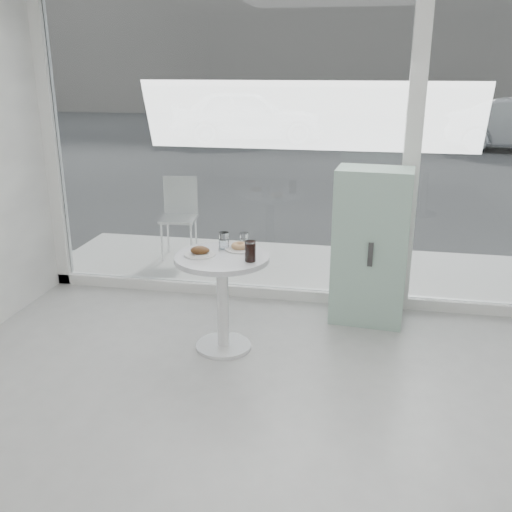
% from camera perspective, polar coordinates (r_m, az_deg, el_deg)
% --- Properties ---
extents(room_shell, '(6.00, 6.00, 6.00)m').
position_cam_1_polar(room_shell, '(1.57, -8.68, 10.38)').
color(room_shell, white).
rests_on(room_shell, ground).
extents(storefront, '(5.00, 0.14, 3.00)m').
position_cam_1_polar(storefront, '(5.07, 6.02, 13.76)').
color(storefront, white).
rests_on(storefront, ground).
extents(main_table, '(0.72, 0.72, 0.77)m').
position_cam_1_polar(main_table, '(4.36, -3.38, -2.68)').
color(main_table, white).
rests_on(main_table, ground).
extents(patio_deck, '(5.60, 1.60, 0.05)m').
position_cam_1_polar(patio_deck, '(6.22, 5.49, -1.28)').
color(patio_deck, silver).
rests_on(patio_deck, ground).
extents(street, '(40.00, 24.00, 0.00)m').
position_cam_1_polar(street, '(18.16, 9.41, 11.56)').
color(street, '#333333').
rests_on(street, ground).
extents(far_building, '(40.00, 2.00, 8.00)m').
position_cam_1_polar(far_building, '(27.10, 10.60, 22.20)').
color(far_building, gray).
rests_on(far_building, ground).
extents(mint_cabinet, '(0.65, 0.46, 1.33)m').
position_cam_1_polar(mint_cabinet, '(4.92, 11.38, 0.92)').
color(mint_cabinet, '#94BCA9').
rests_on(mint_cabinet, ground).
extents(patio_chair, '(0.43, 0.43, 0.89)m').
position_cam_1_polar(patio_chair, '(6.49, -7.65, 4.40)').
color(patio_chair, white).
rests_on(patio_chair, patio_deck).
extents(car_white, '(4.67, 2.70, 1.49)m').
position_cam_1_polar(car_white, '(16.99, -0.90, 13.87)').
color(car_white, silver).
rests_on(car_white, street).
extents(plate_fritter, '(0.23, 0.23, 0.07)m').
position_cam_1_polar(plate_fritter, '(4.29, -5.59, 0.41)').
color(plate_fritter, silver).
rests_on(plate_fritter, main_table).
extents(plate_donut, '(0.23, 0.23, 0.05)m').
position_cam_1_polar(plate_donut, '(4.40, -1.64, 0.88)').
color(plate_donut, silver).
rests_on(plate_donut, main_table).
extents(water_tumbler_a, '(0.08, 0.08, 0.13)m').
position_cam_1_polar(water_tumbler_a, '(4.42, -3.23, 1.46)').
color(water_tumbler_a, white).
rests_on(water_tumbler_a, main_table).
extents(water_tumbler_b, '(0.07, 0.07, 0.11)m').
position_cam_1_polar(water_tumbler_b, '(4.47, -1.19, 1.57)').
color(water_tumbler_b, white).
rests_on(water_tumbler_b, main_table).
extents(cola_glass, '(0.08, 0.08, 0.15)m').
position_cam_1_polar(cola_glass, '(4.12, -0.57, 0.45)').
color(cola_glass, white).
rests_on(cola_glass, main_table).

